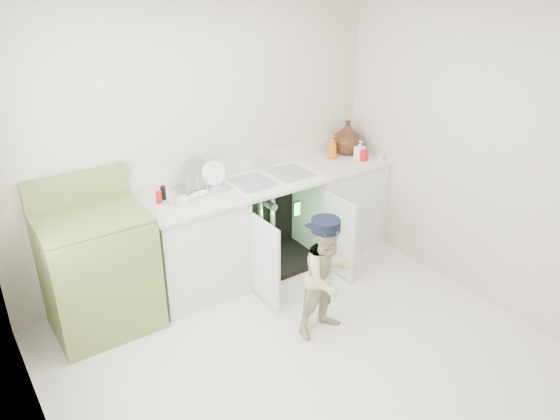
% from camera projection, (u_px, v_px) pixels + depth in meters
% --- Properties ---
extents(ground, '(3.50, 3.50, 0.00)m').
position_uv_depth(ground, '(300.00, 353.00, 4.13)').
color(ground, beige).
rests_on(ground, ground).
extents(room_shell, '(6.00, 5.50, 1.26)m').
position_uv_depth(room_shell, '(303.00, 203.00, 3.59)').
color(room_shell, beige).
rests_on(room_shell, ground).
extents(counter_run, '(2.44, 1.02, 1.23)m').
position_uv_depth(counter_run, '(275.00, 219.00, 5.13)').
color(counter_run, silver).
rests_on(counter_run, ground).
extents(avocado_stove, '(0.79, 0.65, 1.23)m').
position_uv_depth(avocado_stove, '(99.00, 271.00, 4.24)').
color(avocado_stove, olive).
rests_on(avocado_stove, ground).
extents(repair_worker, '(0.52, 0.94, 0.98)m').
position_uv_depth(repair_worker, '(328.00, 276.00, 4.19)').
color(repair_worker, beige).
rests_on(repair_worker, ground).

